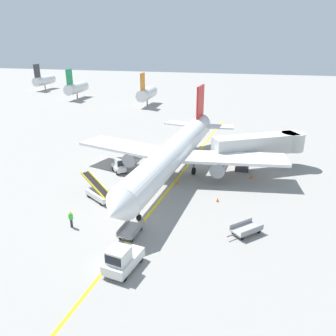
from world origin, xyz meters
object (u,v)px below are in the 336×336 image
at_px(belt_loader_forward_hold, 99,193).
at_px(safety_cone_nose_right, 217,200).
at_px(safety_cone_nose_left, 177,183).
at_px(safety_cone_wingtip_left, 251,177).
at_px(baggage_tug_near_wing, 119,166).
at_px(baggage_cart_loaded, 131,230).
at_px(jet_bridge, 265,144).
at_px(pushback_tug, 122,259).
at_px(baggage_cart_empty_trailing, 246,229).
at_px(ground_crew_marshaller, 71,219).
at_px(airliner, 175,152).

xyz_separation_m(belt_loader_forward_hold, safety_cone_nose_right, (13.11, 2.60, -0.56)).
bearing_deg(safety_cone_nose_left, safety_cone_wingtip_left, 24.90).
xyz_separation_m(baggage_tug_near_wing, baggage_cart_loaded, (6.74, -14.31, -0.46)).
xyz_separation_m(belt_loader_forward_hold, safety_cone_wingtip_left, (16.67, 10.35, -0.56)).
relative_size(belt_loader_forward_hold, safety_cone_nose_right, 11.03).
bearing_deg(belt_loader_forward_hold, jet_bridge, 38.49).
distance_m(baggage_cart_loaded, safety_cone_nose_right, 11.27).
bearing_deg(jet_bridge, baggage_cart_loaded, -120.60).
xyz_separation_m(pushback_tug, baggage_cart_loaded, (-1.09, 5.00, -0.53)).
bearing_deg(safety_cone_nose_right, jet_bridge, 67.02).
bearing_deg(safety_cone_nose_right, baggage_cart_empty_trailing, -61.28).
distance_m(baggage_cart_loaded, ground_crew_marshaller, 6.03).
xyz_separation_m(safety_cone_nose_left, safety_cone_wingtip_left, (8.98, 4.17, 0.00)).
bearing_deg(belt_loader_forward_hold, safety_cone_nose_right, 11.21).
bearing_deg(baggage_cart_empty_trailing, safety_cone_wingtip_left, 88.90).
bearing_deg(ground_crew_marshaller, safety_cone_nose_left, 58.12).
bearing_deg(airliner, belt_loader_forward_hold, -128.25).
xyz_separation_m(airliner, ground_crew_marshaller, (-6.87, -14.90, -2.51)).
bearing_deg(belt_loader_forward_hold, ground_crew_marshaller, -90.36).
relative_size(baggage_cart_loaded, safety_cone_nose_left, 8.67).
bearing_deg(pushback_tug, belt_loader_forward_hold, 122.37).
relative_size(baggage_tug_near_wing, safety_cone_nose_left, 6.05).
bearing_deg(safety_cone_nose_left, baggage_cart_empty_trailing, -47.77).
height_order(belt_loader_forward_hold, safety_cone_nose_left, belt_loader_forward_hold).
bearing_deg(baggage_tug_near_wing, safety_cone_nose_right, -21.94).
bearing_deg(jet_bridge, belt_loader_forward_hold, -141.51).
height_order(baggage_cart_empty_trailing, safety_cone_wingtip_left, baggage_cart_empty_trailing).
distance_m(jet_bridge, safety_cone_wingtip_left, 5.44).
distance_m(airliner, ground_crew_marshaller, 16.59).
height_order(pushback_tug, ground_crew_marshaller, pushback_tug).
height_order(belt_loader_forward_hold, safety_cone_nose_right, belt_loader_forward_hold).
distance_m(airliner, safety_cone_nose_left, 4.14).
height_order(airliner, baggage_tug_near_wing, airliner).
xyz_separation_m(jet_bridge, safety_cone_nose_left, (-10.43, -8.22, -3.32)).
bearing_deg(safety_cone_wingtip_left, ground_crew_marshaller, -135.21).
xyz_separation_m(baggage_tug_near_wing, safety_cone_nose_right, (13.87, -5.59, -0.71)).
bearing_deg(safety_cone_wingtip_left, pushback_tug, -114.10).
height_order(safety_cone_nose_left, safety_cone_nose_right, same).
xyz_separation_m(pushback_tug, safety_cone_nose_right, (6.05, 13.73, -0.77)).
bearing_deg(baggage_tug_near_wing, belt_loader_forward_hold, -84.64).
relative_size(safety_cone_nose_right, safety_cone_wingtip_left, 1.00).
distance_m(pushback_tug, baggage_tug_near_wing, 20.84).
xyz_separation_m(safety_cone_nose_right, safety_cone_wingtip_left, (3.56, 7.76, 0.00)).
bearing_deg(jet_bridge, safety_cone_nose_left, -141.75).
bearing_deg(safety_cone_nose_left, ground_crew_marshaller, -121.88).
distance_m(belt_loader_forward_hold, baggage_cart_empty_trailing, 16.76).
distance_m(baggage_cart_loaded, safety_cone_wingtip_left, 19.65).
xyz_separation_m(pushback_tug, safety_cone_wingtip_left, (9.61, 21.49, -0.77)).
bearing_deg(baggage_tug_near_wing, baggage_cart_empty_trailing, -34.05).
relative_size(baggage_cart_empty_trailing, safety_cone_wingtip_left, 7.34).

